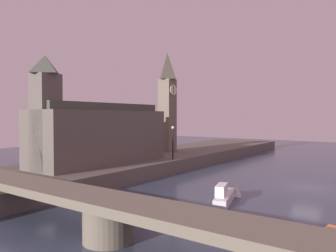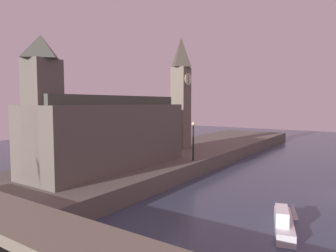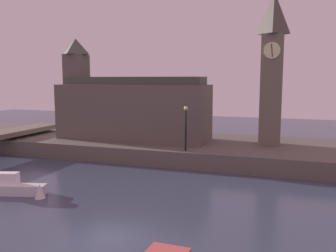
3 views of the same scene
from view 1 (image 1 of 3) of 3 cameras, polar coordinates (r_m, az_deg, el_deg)
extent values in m
plane|color=#384256|center=(33.45, 22.87, -9.79)|extent=(120.00, 120.00, 0.00)
cube|color=#5B544C|center=(42.38, -4.69, -6.23)|extent=(70.00, 12.00, 1.50)
cube|color=#6B6051|center=(47.49, -0.11, 1.84)|extent=(1.96, 1.96, 10.41)
cylinder|color=beige|center=(47.05, 0.93, 6.29)|extent=(1.49, 0.12, 1.49)
cube|color=black|center=(47.01, 1.00, 6.30)|extent=(0.17, 0.04, 1.19)
pyramid|color=#4A4339|center=(48.04, -0.11, 10.36)|extent=(2.15, 2.15, 3.83)
cube|color=#5B544C|center=(36.41, -11.49, -1.86)|extent=(15.77, 5.30, 5.71)
cube|color=#5B544C|center=(32.11, -20.45, 0.50)|extent=(2.14, 2.14, 8.96)
pyramid|color=#474C42|center=(32.45, -20.55, 9.96)|extent=(2.35, 2.35, 1.70)
cube|color=#42473D|center=(36.36, -11.52, 3.27)|extent=(14.98, 3.18, 0.80)
cube|color=#6B6051|center=(19.43, -14.54, -11.76)|extent=(2.98, 29.27, 0.50)
cylinder|color=#6B6051|center=(18.30, -10.33, -16.36)|extent=(2.68, 2.68, 1.83)
cylinder|color=black|center=(38.82, 0.85, -3.18)|extent=(0.16, 0.16, 3.57)
sphere|color=#F2E099|center=(38.70, 0.85, -0.28)|extent=(0.36, 0.36, 0.36)
cube|color=silver|center=(26.01, 9.82, -12.22)|extent=(4.68, 2.22, 0.68)
cube|color=white|center=(25.36, 9.28, -10.88)|extent=(1.97, 1.17, 0.80)
cone|color=silver|center=(28.03, 11.91, -11.14)|extent=(1.08, 1.08, 1.15)
cube|color=#FF9947|center=(16.51, 26.52, -17.64)|extent=(2.75, 1.47, 0.71)
camera|label=2|loc=(8.41, -19.73, 7.09)|focal=32.72mm
camera|label=3|loc=(41.23, 46.81, 2.79)|focal=38.58mm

